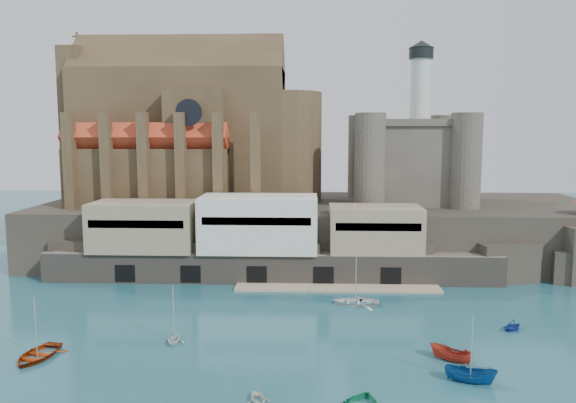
{
  "coord_description": "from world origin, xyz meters",
  "views": [
    {
      "loc": [
        -2.16,
        -62.24,
        23.05
      ],
      "look_at": [
        -5.81,
        32.0,
        11.11
      ],
      "focal_mm": 35.0,
      "sensor_mm": 36.0,
      "label": 1
    }
  ],
  "objects_px": {
    "boat_2": "(470,382)",
    "castle_keep": "(410,157)",
    "church": "(192,136)",
    "boat_1": "(258,402)",
    "boat_0": "(37,358)"
  },
  "relations": [
    {
      "from": "church",
      "to": "boat_2",
      "type": "xyz_separation_m",
      "value": [
        36.89,
        -54.22,
        -22.13
      ]
    },
    {
      "from": "church",
      "to": "castle_keep",
      "type": "bearing_deg",
      "value": -1.11
    },
    {
      "from": "castle_keep",
      "to": "boat_1",
      "type": "height_order",
      "value": "castle_keep"
    },
    {
      "from": "castle_keep",
      "to": "church",
      "type": "bearing_deg",
      "value": 178.89
    },
    {
      "from": "castle_keep",
      "to": "boat_0",
      "type": "xyz_separation_m",
      "value": [
        -45.96,
        -49.53,
        -18.31
      ]
    },
    {
      "from": "castle_keep",
      "to": "boat_2",
      "type": "bearing_deg",
      "value": -93.55
    },
    {
      "from": "castle_keep",
      "to": "boat_2",
      "type": "xyz_separation_m",
      "value": [
        -3.32,
        -53.44,
        -18.31
      ]
    },
    {
      "from": "castle_keep",
      "to": "boat_2",
      "type": "distance_m",
      "value": 56.59
    },
    {
      "from": "boat_0",
      "to": "boat_1",
      "type": "distance_m",
      "value": 24.86
    },
    {
      "from": "boat_2",
      "to": "castle_keep",
      "type": "bearing_deg",
      "value": 14.45
    },
    {
      "from": "boat_2",
      "to": "church",
      "type": "bearing_deg",
      "value": 52.23
    },
    {
      "from": "boat_1",
      "to": "boat_2",
      "type": "height_order",
      "value": "boat_2"
    },
    {
      "from": "church",
      "to": "boat_0",
      "type": "relative_size",
      "value": 7.47
    },
    {
      "from": "boat_1",
      "to": "boat_2",
      "type": "bearing_deg",
      "value": -8.99
    },
    {
      "from": "church",
      "to": "boat_0",
      "type": "bearing_deg",
      "value": -96.53
    }
  ]
}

